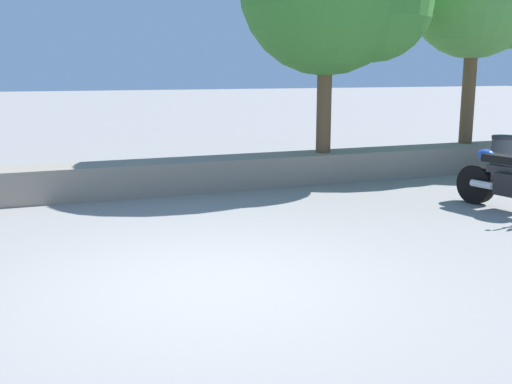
{
  "coord_description": "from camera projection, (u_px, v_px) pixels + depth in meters",
  "views": [
    {
      "loc": [
        -1.64,
        -5.51,
        2.1
      ],
      "look_at": [
        0.95,
        1.2,
        0.65
      ],
      "focal_mm": 42.58,
      "sensor_mm": 36.0,
      "label": 1
    }
  ],
  "objects": [
    {
      "name": "ground_plane",
      "position": [
        210.0,
        285.0,
        6.03
      ],
      "size": [
        120.0,
        120.0,
        0.0
      ],
      "primitive_type": "plane",
      "color": "gray"
    },
    {
      "name": "stone_wall",
      "position": [
        129.0,
        179.0,
        10.37
      ],
      "size": [
        36.0,
        0.8,
        0.55
      ],
      "primitive_type": "cube",
      "color": "gray",
      "rests_on": "ground"
    },
    {
      "name": "trash_bin",
      "position": [
        503.0,
        158.0,
        11.74
      ],
      "size": [
        0.46,
        0.46,
        0.86
      ],
      "color": "#4C4C51",
      "rests_on": "ground"
    }
  ]
}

